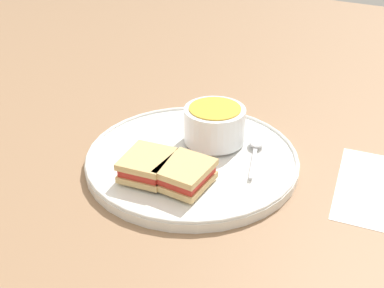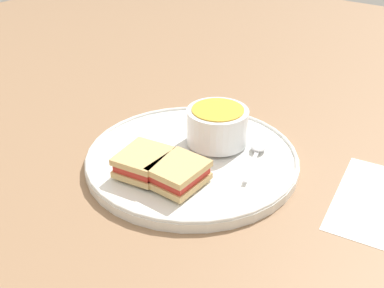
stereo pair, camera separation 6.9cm
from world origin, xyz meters
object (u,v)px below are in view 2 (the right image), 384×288
(spoon, at_px, (258,149))
(sandwich_half_far, at_px, (179,174))
(soup_bowl, at_px, (217,125))
(sandwich_half_near, at_px, (143,162))

(spoon, xyz_separation_m, sandwich_half_far, (-0.14, 0.04, 0.01))
(sandwich_half_far, bearing_deg, soup_bowl, 11.46)
(spoon, height_order, sandwich_half_far, sandwich_half_far)
(soup_bowl, height_order, spoon, soup_bowl)
(sandwich_half_near, height_order, sandwich_half_far, same)
(spoon, relative_size, sandwich_half_far, 1.51)
(soup_bowl, relative_size, sandwich_half_near, 1.16)
(spoon, xyz_separation_m, sandwich_half_near, (-0.15, 0.10, 0.01))
(sandwich_half_near, distance_m, sandwich_half_far, 0.06)
(sandwich_half_far, bearing_deg, sandwich_half_near, 98.97)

